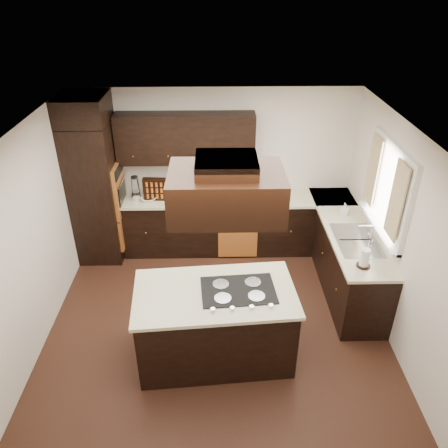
{
  "coord_description": "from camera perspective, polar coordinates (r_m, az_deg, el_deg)",
  "views": [
    {
      "loc": [
        0.01,
        -4.13,
        3.94
      ],
      "look_at": [
        0.1,
        0.6,
        1.15
      ],
      "focal_mm": 35.0,
      "sensor_mm": 36.0,
      "label": 1
    }
  ],
  "objects": [
    {
      "name": "floor",
      "position": [
        5.72,
        -0.91,
        -13.19
      ],
      "size": [
        4.2,
        4.2,
        0.02
      ],
      "primitive_type": "cube",
      "color": "#502C1D",
      "rests_on": "ground"
    },
    {
      "name": "ceiling",
      "position": [
        4.37,
        -1.19,
        11.43
      ],
      "size": [
        4.2,
        4.2,
        0.02
      ],
      "primitive_type": "cube",
      "color": "silver",
      "rests_on": "ground"
    },
    {
      "name": "wall_back",
      "position": [
        6.8,
        -1.09,
        7.19
      ],
      "size": [
        4.2,
        0.02,
        2.5
      ],
      "primitive_type": "cube",
      "color": "silver",
      "rests_on": "ground"
    },
    {
      "name": "wall_front",
      "position": [
        3.37,
        -0.91,
        -22.53
      ],
      "size": [
        4.2,
        0.02,
        2.5
      ],
      "primitive_type": "cube",
      "color": "silver",
      "rests_on": "ground"
    },
    {
      "name": "wall_left",
      "position": [
        5.37,
        -24.2,
        -2.55
      ],
      "size": [
        0.02,
        4.2,
        2.5
      ],
      "primitive_type": "cube",
      "color": "silver",
      "rests_on": "ground"
    },
    {
      "name": "wall_right",
      "position": [
        5.36,
        22.17,
        -2.13
      ],
      "size": [
        0.02,
        4.2,
        2.5
      ],
      "primitive_type": "cube",
      "color": "silver",
      "rests_on": "ground"
    },
    {
      "name": "oven_column",
      "position": [
        6.75,
        -16.34,
        3.95
      ],
      "size": [
        0.65,
        0.75,
        2.12
      ],
      "primitive_type": "cube",
      "color": "black",
      "rests_on": "floor"
    },
    {
      "name": "wall_oven_face",
      "position": [
        6.64,
        -13.5,
        4.49
      ],
      "size": [
        0.05,
        0.62,
        0.78
      ],
      "primitive_type": "cube",
      "color": "#C16C2C",
      "rests_on": "oven_column"
    },
    {
      "name": "base_cabinets_back",
      "position": [
        6.89,
        -0.73,
        -0.03
      ],
      "size": [
        2.93,
        0.6,
        0.88
      ],
      "primitive_type": "cube",
      "color": "black",
      "rests_on": "floor"
    },
    {
      "name": "base_cabinets_right",
      "position": [
        6.39,
        15.42,
        -3.98
      ],
      "size": [
        0.6,
        2.4,
        0.88
      ],
      "primitive_type": "cube",
      "color": "black",
      "rests_on": "floor"
    },
    {
      "name": "countertop_back",
      "position": [
        6.65,
        -0.75,
        3.32
      ],
      "size": [
        2.93,
        0.63,
        0.04
      ],
      "primitive_type": "cube",
      "color": "beige",
      "rests_on": "base_cabinets_back"
    },
    {
      "name": "countertop_right",
      "position": [
        6.14,
        15.87,
        -0.44
      ],
      "size": [
        0.63,
        2.4,
        0.04
      ],
      "primitive_type": "cube",
      "color": "beige",
      "rests_on": "base_cabinets_right"
    },
    {
      "name": "upper_cabinets",
      "position": [
        6.44,
        -5.03,
        11.08
      ],
      "size": [
        2.0,
        0.34,
        0.72
      ],
      "primitive_type": "cube",
      "color": "black",
      "rests_on": "wall_back"
    },
    {
      "name": "dishwasher_front",
      "position": [
        6.67,
        1.81,
        -1.62
      ],
      "size": [
        0.6,
        0.05,
        0.72
      ],
      "primitive_type": "cube",
      "color": "#C16C2C",
      "rests_on": "floor"
    },
    {
      "name": "window_frame",
      "position": [
        5.61,
        20.64,
        4.34
      ],
      "size": [
        0.06,
        1.32,
        1.12
      ],
      "primitive_type": "cube",
      "color": "white",
      "rests_on": "wall_right"
    },
    {
      "name": "window_pane",
      "position": [
        5.62,
        20.91,
        4.33
      ],
      "size": [
        0.0,
        1.2,
        1.0
      ],
      "primitive_type": "cube",
      "color": "white",
      "rests_on": "wall_right"
    },
    {
      "name": "curtain_left",
      "position": [
        5.21,
        21.61,
        2.79
      ],
      "size": [
        0.02,
        0.34,
        0.9
      ],
      "primitive_type": "cube",
      "color": "#F2E7BD",
      "rests_on": "wall_right"
    },
    {
      "name": "curtain_right",
      "position": [
        5.92,
        18.87,
        6.59
      ],
      "size": [
        0.02,
        0.34,
        0.9
      ],
      "primitive_type": "cube",
      "color": "#F2E7BD",
      "rests_on": "wall_right"
    },
    {
      "name": "sink_rim",
      "position": [
        5.85,
        16.91,
        -2.0
      ],
      "size": [
        0.52,
        0.84,
        0.01
      ],
      "primitive_type": "cube",
      "color": "silver",
      "rests_on": "countertop_right"
    },
    {
      "name": "island",
      "position": [
        5.08,
        -1.16,
        -13.07
      ],
      "size": [
        1.76,
        1.05,
        0.88
      ],
      "primitive_type": "cube",
      "rotation": [
        0.0,
        0.0,
        0.08
      ],
      "color": "black",
      "rests_on": "floor"
    },
    {
      "name": "island_top",
      "position": [
        4.77,
        -1.21,
        -9.06
      ],
      "size": [
        1.82,
        1.12,
        0.04
      ],
      "primitive_type": "cube",
      "rotation": [
        0.0,
        0.0,
        0.08
      ],
      "color": "beige",
      "rests_on": "island"
    },
    {
      "name": "cooktop",
      "position": [
        4.78,
        1.88,
        -8.63
      ],
      "size": [
        0.84,
        0.59,
        0.01
      ],
      "primitive_type": "cube",
      "rotation": [
        0.0,
        0.0,
        0.08
      ],
      "color": "black",
      "rests_on": "island_top"
    },
    {
      "name": "range_hood",
      "position": [
        4.0,
        0.31,
        4.11
      ],
      "size": [
        1.05,
        0.72,
        0.42
      ],
      "primitive_type": "cube",
      "color": "black",
      "rests_on": "ceiling"
    },
    {
      "name": "hood_duct",
      "position": [
        3.89,
        0.32,
        7.74
      ],
      "size": [
        0.55,
        0.5,
        0.13
      ],
      "primitive_type": "cube",
      "color": "black",
      "rests_on": "ceiling"
    },
    {
      "name": "blender_base",
      "position": [
        6.69,
        -11.36,
        3.5
      ],
      "size": [
        0.15,
        0.15,
        0.1
      ],
      "primitive_type": "cylinder",
      "color": "silver",
      "rests_on": "countertop_back"
    },
    {
      "name": "blender_pitcher",
      "position": [
        6.61,
        -11.52,
        4.89
      ],
      "size": [
        0.13,
        0.13,
        0.26
      ],
      "primitive_type": "cone",
      "color": "silver",
      "rests_on": "blender_base"
    },
    {
      "name": "spice_rack",
      "position": [
        6.59,
        -8.72,
        4.52
      ],
      "size": [
        0.41,
        0.13,
        0.34
      ],
      "primitive_type": "cube",
      "rotation": [
        0.0,
        0.0,
        -0.06
      ],
      "color": "black",
      "rests_on": "countertop_back"
    },
    {
      "name": "mixing_bowl",
      "position": [
        6.65,
        -9.85,
        3.29
      ],
      "size": [
        0.26,
        0.26,
        0.06
      ],
      "primitive_type": "imported",
      "rotation": [
        0.0,
        0.0,
        0.14
      ],
      "color": "white",
      "rests_on": "countertop_back"
    },
    {
      "name": "soap_bottle",
      "position": [
        6.36,
        15.44,
        1.89
      ],
      "size": [
        0.09,
        0.09,
        0.18
      ],
      "primitive_type": "imported",
      "rotation": [
        0.0,
        0.0,
        0.13
      ],
      "color": "white",
      "rests_on": "countertop_right"
    },
    {
      "name": "paper_towel",
      "position": [
        5.31,
        17.89,
        -4.27
      ],
      "size": [
        0.13,
        0.13,
        0.24
      ],
      "primitive_type": "cylinder",
      "rotation": [
        0.0,
        0.0,
        -0.21
      ],
      "color": "white",
      "rests_on": "countertop_right"
    }
  ]
}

